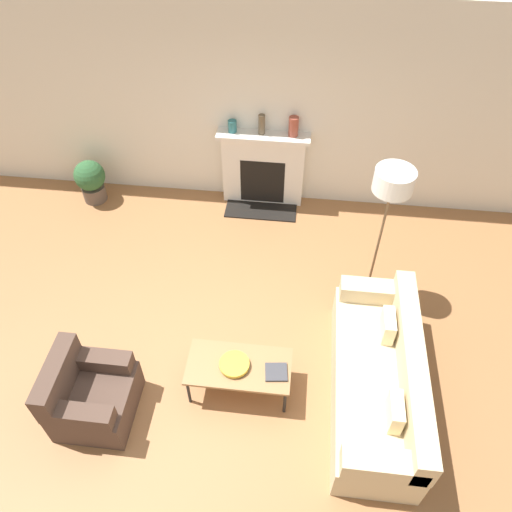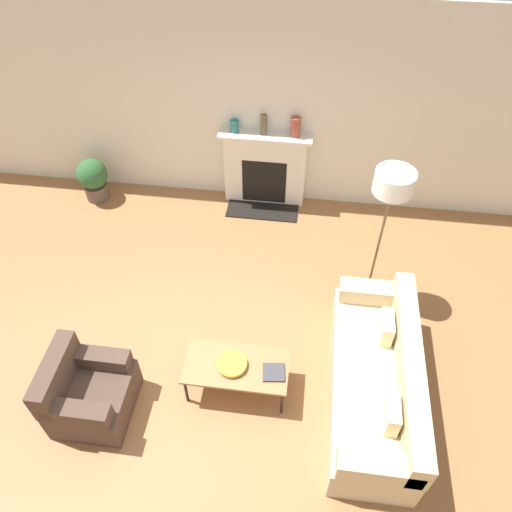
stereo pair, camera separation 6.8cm
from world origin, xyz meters
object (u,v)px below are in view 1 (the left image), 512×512
(coffee_table, at_px, (239,367))
(mantel_vase_center_left, at_px, (262,124))
(book, at_px, (276,372))
(couch, at_px, (379,379))
(armchair_near, at_px, (90,395))
(potted_plant, at_px, (91,180))
(fireplace, at_px, (263,169))
(mantel_vase_center_right, at_px, (294,126))
(bowl, at_px, (234,364))
(mantel_vase_left, at_px, (232,126))
(floor_lamp, at_px, (391,194))

(coffee_table, distance_m, mantel_vase_center_left, 3.29)
(coffee_table, bearing_deg, book, -5.79)
(couch, bearing_deg, coffee_table, -87.44)
(coffee_table, bearing_deg, armchair_near, -163.03)
(couch, xyz_separation_m, potted_plant, (-4.04, 2.82, 0.04))
(fireplace, relative_size, armchair_near, 1.58)
(armchair_near, distance_m, mantel_vase_center_right, 4.14)
(fireplace, relative_size, bowl, 4.14)
(mantel_vase_left, xyz_separation_m, mantel_vase_center_right, (0.82, 0.00, 0.05))
(book, distance_m, potted_plant, 4.18)
(fireplace, bearing_deg, couch, -63.84)
(mantel_vase_center_left, bearing_deg, bowl, -88.82)
(bowl, height_order, mantel_vase_left, mantel_vase_left)
(fireplace, xyz_separation_m, book, (0.47, -3.19, -0.12))
(coffee_table, bearing_deg, couch, 2.56)
(coffee_table, distance_m, mantel_vase_left, 3.32)
(couch, distance_m, mantel_vase_center_left, 3.60)
(fireplace, bearing_deg, armchair_near, -110.81)
(bowl, relative_size, mantel_vase_center_left, 1.12)
(fireplace, relative_size, book, 5.25)
(mantel_vase_left, distance_m, potted_plant, 2.28)
(bowl, bearing_deg, mantel_vase_center_left, 91.18)
(fireplace, height_order, book, fireplace)
(fireplace, distance_m, floor_lamp, 2.42)
(mantel_vase_left, distance_m, mantel_vase_center_right, 0.83)
(armchair_near, height_order, mantel_vase_left, mantel_vase_left)
(armchair_near, bearing_deg, coffee_table, -73.03)
(mantel_vase_left, bearing_deg, armchair_near, -104.61)
(mantel_vase_center_left, bearing_deg, armchair_near, -110.36)
(armchair_near, bearing_deg, mantel_vase_left, -14.61)
(couch, xyz_separation_m, mantel_vase_center_left, (-1.54, 3.10, 0.96))
(couch, distance_m, book, 1.06)
(coffee_table, height_order, mantel_vase_center_left, mantel_vase_center_left)
(bowl, bearing_deg, armchair_near, -162.93)
(armchair_near, bearing_deg, mantel_vase_center_left, -20.36)
(armchair_near, distance_m, floor_lamp, 3.70)
(bowl, bearing_deg, floor_lamp, 46.63)
(book, height_order, mantel_vase_center_right, mantel_vase_center_right)
(book, relative_size, mantel_vase_left, 1.48)
(armchair_near, relative_size, mantel_vase_left, 4.91)
(armchair_near, relative_size, book, 3.32)
(mantel_vase_center_left, xyz_separation_m, potted_plant, (-2.49, -0.29, -0.92))
(book, bearing_deg, coffee_table, 167.41)
(mantel_vase_left, bearing_deg, potted_plant, -172.19)
(bowl, bearing_deg, fireplace, 90.70)
(mantel_vase_center_left, bearing_deg, fireplace, -28.08)
(mantel_vase_center_left, height_order, potted_plant, mantel_vase_center_left)
(mantel_vase_left, bearing_deg, book, -74.42)
(mantel_vase_center_left, distance_m, mantel_vase_center_right, 0.43)
(couch, height_order, coffee_table, couch)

